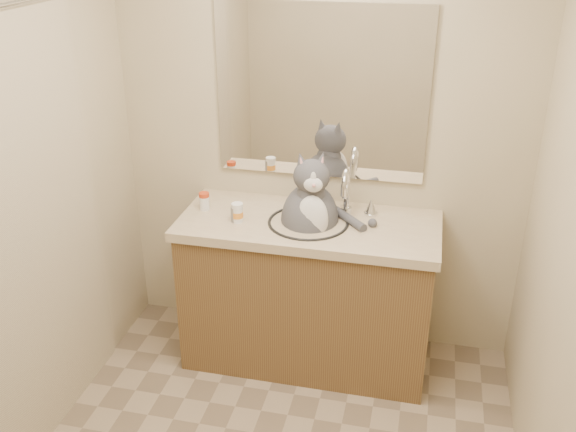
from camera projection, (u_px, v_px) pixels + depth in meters
The scene contains 8 objects.
room at pixel (258, 248), 2.29m from camera, with size 2.22×2.52×2.42m.
vanity at pixel (308, 289), 3.47m from camera, with size 1.34×0.59×1.12m.
mirror at pixel (321, 93), 3.28m from camera, with size 1.10×0.02×0.90m, color white.
shower_curtain at pixel (22, 246), 2.67m from camera, with size 0.02×1.30×1.93m.
cat at pixel (311, 215), 3.28m from camera, with size 0.50×0.40×0.59m.
pill_bottle_redcap at pixel (204, 201), 3.41m from camera, with size 0.06×0.06×0.10m.
pill_bottle_orange at pixel (237, 213), 3.27m from camera, with size 0.07×0.07×0.10m.
grey_canister at pixel (236, 214), 3.28m from camera, with size 0.05×0.05×0.08m.
Camera 1 is at (0.55, -1.95, 2.29)m, focal length 40.00 mm.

